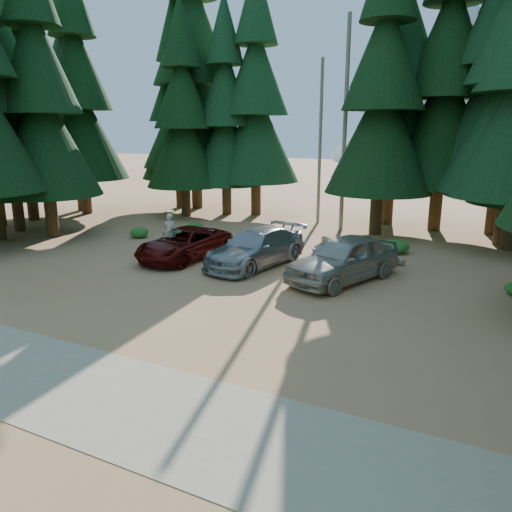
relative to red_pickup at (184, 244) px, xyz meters
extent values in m
plane|color=#B97D4E|center=(3.58, -4.53, -0.71)|extent=(160.00, 160.00, 0.00)
cube|color=tan|center=(3.58, -11.03, -0.71)|extent=(26.00, 3.50, 0.01)
cylinder|color=#6E6758|center=(4.38, 9.97, 5.29)|extent=(0.24, 0.24, 12.00)
cylinder|color=#6E6758|center=(2.38, 11.47, 4.29)|extent=(0.20, 0.20, 10.00)
cone|color=gray|center=(3.58, 80.47, 13.29)|extent=(44.00, 44.00, 28.00)
cone|color=gray|center=(-4.42, 90.47, 9.29)|extent=(36.00, 36.00, 20.00)
imported|color=#510906|center=(0.00, 0.00, 0.00)|extent=(2.79, 5.31, 1.43)
imported|color=#9CA0A4|center=(3.47, 0.45, 0.09)|extent=(3.25, 5.83, 1.60)
imported|color=#AEA79A|center=(7.60, -0.01, 0.19)|extent=(3.91, 5.74, 1.82)
imported|color=beige|center=(-0.77, -0.03, 0.47)|extent=(0.73, 0.57, 1.78)
cylinder|color=white|center=(-0.77, 0.02, 1.48)|extent=(0.36, 0.36, 0.04)
cylinder|color=#6E6758|center=(-1.25, 2.73, -0.56)|extent=(3.93, 2.22, 0.30)
cylinder|color=#6E6758|center=(6.03, 5.25, -0.56)|extent=(3.11, 2.41, 0.30)
cylinder|color=#6E6758|center=(7.14, 3.72, -0.57)|extent=(4.52, 1.17, 0.29)
ellipsoid|color=#2D661E|center=(-2.76, 3.33, -0.39)|extent=(1.17, 1.17, 0.64)
ellipsoid|color=#2D661E|center=(-3.00, 5.34, -0.42)|extent=(1.06, 1.06, 0.58)
ellipsoid|color=#2D661E|center=(2.70, 2.74, -0.38)|extent=(1.21, 1.21, 0.67)
ellipsoid|color=#2D661E|center=(6.67, 4.75, -0.41)|extent=(1.10, 1.10, 0.61)
ellipsoid|color=#2D661E|center=(8.40, 2.38, -0.47)|extent=(0.88, 0.88, 0.48)
ellipsoid|color=#2D661E|center=(8.57, 5.47, -0.38)|extent=(1.23, 1.23, 0.68)
ellipsoid|color=#2D661E|center=(-4.91, 2.68, -0.43)|extent=(1.03, 1.03, 0.56)
camera|label=1|loc=(13.09, -18.59, 5.21)|focal=35.00mm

